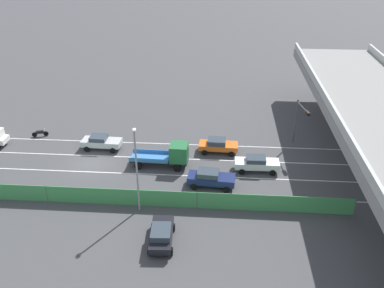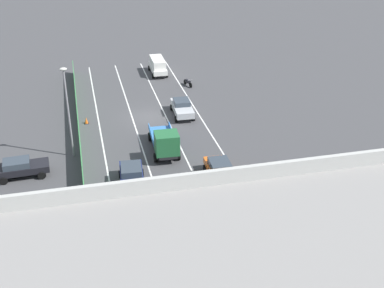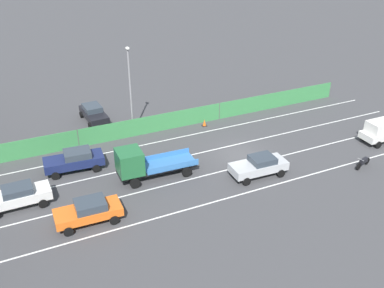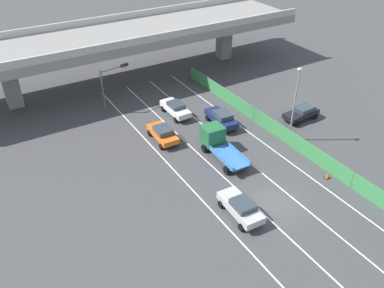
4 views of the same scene
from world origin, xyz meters
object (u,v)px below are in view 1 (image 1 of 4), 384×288
Objects in this scene: flatbed_truck_blue at (170,155)px; traffic_light at (300,117)px; car_hatchback_white at (257,163)px; car_taxi_orange at (218,145)px; street_lamp at (136,163)px; motorcycle at (40,133)px; car_sedan_navy at (211,178)px; parked_sedan_dark at (161,234)px; car_sedan_silver at (101,142)px; traffic_cone at (72,195)px.

flatbed_truck_blue is 1.14× the size of traffic_light.
traffic_light reaches higher than car_hatchback_white.
street_lamp reaches higher than car_taxi_orange.
motorcycle is at bearing -96.32° from car_taxi_orange.
flatbed_truck_blue is 0.76× the size of street_lamp.
car_sedan_navy is 0.58× the size of street_lamp.
flatbed_truck_blue is at bearing 70.43° from motorcycle.
traffic_light reaches higher than car_sedan_navy.
car_hatchback_white reaches higher than parked_sedan_dark.
car_taxi_orange is at bearing 90.68° from car_sedan_silver.
car_taxi_orange is (-3.84, -4.13, -0.01)m from car_hatchback_white.
car_taxi_orange reaches higher than parked_sedan_dark.
traffic_cone is (6.25, -17.83, -0.59)m from car_hatchback_white.
motorcycle is at bearing -133.14° from street_lamp.
car_hatchback_white reaches higher than car_taxi_orange.
motorcycle is (-2.42, -21.85, -0.44)m from car_taxi_orange.
motorcycle is 14.93m from traffic_cone.
car_taxi_orange is at bearing 83.68° from motorcycle.
car_sedan_navy is (3.30, -4.73, 0.03)m from car_hatchback_white.
car_sedan_navy is 0.77× the size of flatbed_truck_blue.
street_lamp reaches higher than flatbed_truck_blue.
street_lamp reaches higher than car_sedan_silver.
street_lamp reaches higher than motorcycle.
traffic_cone is at bearing -77.28° from car_sedan_navy.
car_hatchback_white is at bearing 88.30° from flatbed_truck_blue.
car_hatchback_white is at bearing 47.11° from car_taxi_orange.
car_taxi_orange is 16.40m from parked_sedan_dark.
traffic_light is 20.92m from street_lamp.
parked_sedan_dark reaches higher than traffic_cone.
parked_sedan_dark is 0.54× the size of street_lamp.
car_sedan_silver is 13.74m from street_lamp.
car_taxi_orange is at bearing -132.89° from car_hatchback_white.
street_lamp is (11.39, 6.55, 4.01)m from car_sedan_silver.
car_taxi_orange is (-7.13, 0.60, -0.05)m from car_sedan_navy.
car_taxi_orange is 17.03m from traffic_cone.
street_lamp is at bearing -30.98° from car_taxi_orange.
traffic_light is 0.67× the size of street_lamp.
car_taxi_orange reaches higher than motorcycle.
motorcycle is 0.35× the size of traffic_light.
car_taxi_orange is (-0.16, 13.48, -0.00)m from car_sedan_silver.
car_taxi_orange is at bearing 125.42° from flatbed_truck_blue.
car_sedan_silver is 6.72× the size of traffic_cone.
traffic_light is 26.00m from traffic_cone.
parked_sedan_dark is at bearing 31.63° from street_lamp.
parked_sedan_dark reaches higher than motorcycle.
traffic_light reaches higher than traffic_cone.
traffic_light reaches higher than car_sedan_silver.
car_sedan_silver is 1.03× the size of car_taxi_orange.
car_sedan_navy is 23.30m from motorcycle.
car_sedan_navy is 14.65m from car_sedan_silver.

